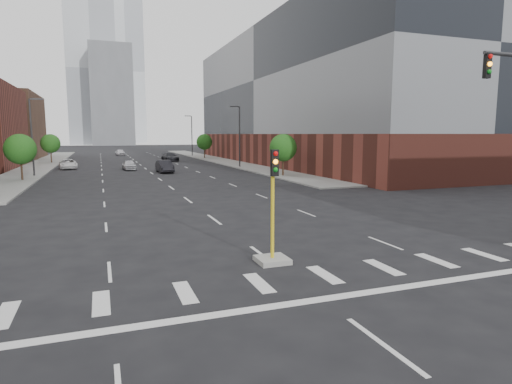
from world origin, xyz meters
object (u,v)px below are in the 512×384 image
car_mid_right (165,166)px  car_far_left (68,164)px  median_traffic_signal (273,238)px  car_deep_right (170,157)px  car_near_left (129,165)px  car_distant (120,152)px

car_mid_right → car_far_left: (-12.22, 10.67, -0.10)m
median_traffic_signal → car_mid_right: (1.72, 41.35, -0.17)m
car_mid_right → car_deep_right: car_mid_right is taller
median_traffic_signal → car_mid_right: bearing=87.6°
car_deep_right → car_mid_right: bearing=-107.6°
car_deep_right → median_traffic_signal: bearing=-102.6°
car_far_left → car_deep_right: size_ratio=0.93×
median_traffic_signal → car_deep_right: 65.43m
car_near_left → car_deep_right: size_ratio=0.76×
car_far_left → car_distant: (8.82, 37.89, 0.04)m
car_distant → car_mid_right: bearing=-92.4°
median_traffic_signal → car_mid_right: size_ratio=0.90×
car_deep_right → car_distant: 25.94m
median_traffic_signal → car_deep_right: bearing=84.7°
car_near_left → car_distant: bearing=85.8°
car_mid_right → car_far_left: bearing=136.5°
median_traffic_signal → car_mid_right: 41.39m
car_mid_right → car_distant: size_ratio=1.12×
median_traffic_signal → car_near_left: median_traffic_signal is taller
car_near_left → car_deep_right: 19.89m
car_near_left → car_mid_right: size_ratio=0.85×
car_far_left → car_distant: car_distant is taller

